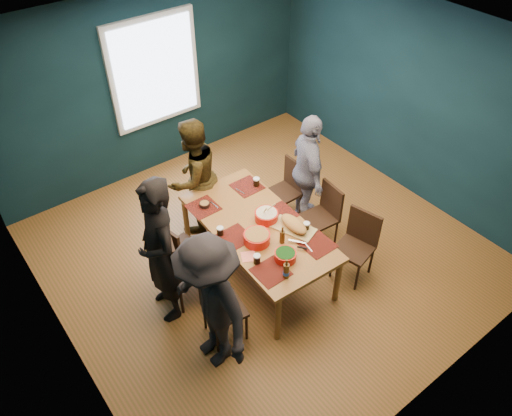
% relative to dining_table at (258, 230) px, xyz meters
% --- Properties ---
extents(room, '(5.01, 5.01, 2.71)m').
position_rel_dining_table_xyz_m(room, '(0.25, 0.48, 0.69)').
color(room, '#9C5A2D').
rests_on(room, ground).
extents(dining_table, '(1.08, 2.03, 0.76)m').
position_rel_dining_table_xyz_m(dining_table, '(0.00, 0.00, 0.00)').
color(dining_table, brown).
rests_on(dining_table, floor).
extents(chair_left_far, '(0.44, 0.44, 0.84)m').
position_rel_dining_table_xyz_m(chair_left_far, '(-0.81, 0.51, -0.20)').
color(chair_left_far, black).
rests_on(chair_left_far, floor).
extents(chair_left_mid, '(0.59, 0.59, 1.03)m').
position_rel_dining_table_xyz_m(chair_left_mid, '(-0.92, 0.16, -0.08)').
color(chair_left_mid, black).
rests_on(chair_left_mid, floor).
extents(chair_left_near, '(0.46, 0.46, 0.88)m').
position_rel_dining_table_xyz_m(chair_left_near, '(-0.93, -0.51, -0.17)').
color(chair_left_near, black).
rests_on(chair_left_near, floor).
extents(chair_right_far, '(0.39, 0.39, 0.85)m').
position_rel_dining_table_xyz_m(chair_right_far, '(0.98, 0.59, -0.19)').
color(chair_right_far, black).
rests_on(chair_right_far, floor).
extents(chair_right_mid, '(0.42, 0.42, 0.86)m').
position_rel_dining_table_xyz_m(chair_right_mid, '(1.00, -0.09, -0.18)').
color(chair_right_mid, black).
rests_on(chair_right_mid, floor).
extents(chair_right_near, '(0.49, 0.49, 0.90)m').
position_rel_dining_table_xyz_m(chair_right_near, '(0.94, -0.72, -0.16)').
color(chair_right_near, black).
rests_on(chair_right_near, floor).
extents(person_far_left, '(0.52, 0.71, 1.82)m').
position_rel_dining_table_xyz_m(person_far_left, '(-1.16, 0.16, 0.22)').
color(person_far_left, black).
rests_on(person_far_left, floor).
extents(person_back, '(0.91, 0.78, 1.61)m').
position_rel_dining_table_xyz_m(person_back, '(-0.14, 1.16, 0.12)').
color(person_back, black).
rests_on(person_back, floor).
extents(person_right, '(0.74, 1.02, 1.60)m').
position_rel_dining_table_xyz_m(person_right, '(1.10, 0.37, 0.12)').
color(person_right, white).
rests_on(person_right, floor).
extents(person_near_left, '(0.64, 1.09, 1.67)m').
position_rel_dining_table_xyz_m(person_near_left, '(-1.10, -0.66, 0.15)').
color(person_near_left, black).
rests_on(person_near_left, floor).
extents(bowl_salad, '(0.30, 0.30, 0.12)m').
position_rel_dining_table_xyz_m(bowl_salad, '(-0.17, -0.21, 0.14)').
color(bowl_salad, red).
rests_on(bowl_salad, dining_table).
extents(bowl_dumpling, '(0.27, 0.27, 0.26)m').
position_rel_dining_table_xyz_m(bowl_dumpling, '(0.14, 0.02, 0.13)').
color(bowl_dumpling, red).
rests_on(bowl_dumpling, dining_table).
extents(bowl_herbs, '(0.24, 0.24, 0.10)m').
position_rel_dining_table_xyz_m(bowl_herbs, '(-0.09, -0.60, 0.13)').
color(bowl_herbs, red).
rests_on(bowl_herbs, dining_table).
extents(cutting_board, '(0.41, 0.63, 0.13)m').
position_rel_dining_table_xyz_m(cutting_board, '(0.28, -0.30, 0.13)').
color(cutting_board, tan).
rests_on(cutting_board, dining_table).
extents(small_bowl, '(0.13, 0.13, 0.05)m').
position_rel_dining_table_xyz_m(small_bowl, '(-0.30, 0.65, 0.10)').
color(small_bowl, black).
rests_on(small_bowl, dining_table).
extents(beer_bottle_a, '(0.07, 0.07, 0.25)m').
position_rel_dining_table_xyz_m(beer_bottle_a, '(-0.25, -0.79, 0.16)').
color(beer_bottle_a, '#44290C').
rests_on(beer_bottle_a, dining_table).
extents(beer_bottle_b, '(0.06, 0.06, 0.23)m').
position_rel_dining_table_xyz_m(beer_bottle_b, '(0.04, -0.38, 0.16)').
color(beer_bottle_b, '#44290C').
rests_on(beer_bottle_b, dining_table).
extents(cola_glass_a, '(0.08, 0.08, 0.11)m').
position_rel_dining_table_xyz_m(cola_glass_a, '(-0.36, -0.45, 0.13)').
color(cola_glass_a, black).
rests_on(cola_glass_a, dining_table).
extents(cola_glass_b, '(0.08, 0.08, 0.10)m').
position_rel_dining_table_xyz_m(cola_glass_b, '(0.39, -0.39, 0.13)').
color(cola_glass_b, black).
rests_on(cola_glass_b, dining_table).
extents(cola_glass_c, '(0.08, 0.08, 0.11)m').
position_rel_dining_table_xyz_m(cola_glass_c, '(0.43, 0.59, 0.13)').
color(cola_glass_c, black).
rests_on(cola_glass_c, dining_table).
extents(cola_glass_d, '(0.08, 0.08, 0.11)m').
position_rel_dining_table_xyz_m(cola_glass_d, '(-0.43, 0.13, 0.13)').
color(cola_glass_d, black).
rests_on(cola_glass_d, dining_table).
extents(napkin_a, '(0.17, 0.17, 0.00)m').
position_rel_dining_table_xyz_m(napkin_a, '(0.40, 0.03, 0.07)').
color(napkin_a, '#FF7D6B').
rests_on(napkin_a, dining_table).
extents(napkin_b, '(0.21, 0.21, 0.00)m').
position_rel_dining_table_xyz_m(napkin_b, '(-0.38, -0.33, 0.07)').
color(napkin_b, '#FF7D6B').
rests_on(napkin_b, dining_table).
extents(napkin_c, '(0.20, 0.20, 0.00)m').
position_rel_dining_table_xyz_m(napkin_c, '(0.30, -0.72, 0.07)').
color(napkin_c, '#FF7D6B').
rests_on(napkin_c, dining_table).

